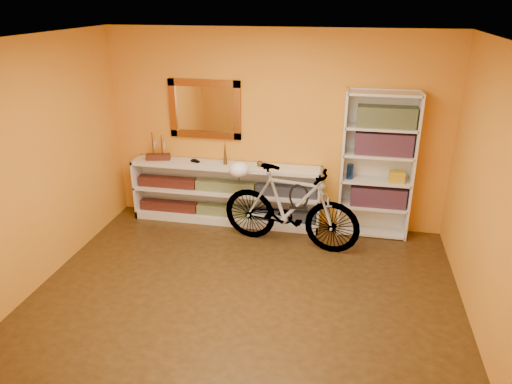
% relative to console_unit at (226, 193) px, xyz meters
% --- Properties ---
extents(floor, '(4.50, 4.00, 0.01)m').
position_rel_console_unit_xyz_m(floor, '(0.65, -1.81, -0.43)').
color(floor, '#32210E').
rests_on(floor, ground).
extents(ceiling, '(4.50, 4.00, 0.01)m').
position_rel_console_unit_xyz_m(ceiling, '(0.65, -1.81, 2.18)').
color(ceiling, silver).
rests_on(ceiling, ground).
extents(back_wall, '(4.50, 0.01, 2.60)m').
position_rel_console_unit_xyz_m(back_wall, '(0.65, 0.19, 0.88)').
color(back_wall, orange).
rests_on(back_wall, ground).
extents(left_wall, '(0.01, 4.00, 2.60)m').
position_rel_console_unit_xyz_m(left_wall, '(-1.61, -1.81, 0.88)').
color(left_wall, orange).
rests_on(left_wall, ground).
extents(right_wall, '(0.01, 4.00, 2.60)m').
position_rel_console_unit_xyz_m(right_wall, '(2.90, -1.81, 0.88)').
color(right_wall, orange).
rests_on(right_wall, ground).
extents(gilt_mirror, '(0.98, 0.06, 0.78)m').
position_rel_console_unit_xyz_m(gilt_mirror, '(-0.30, 0.15, 1.12)').
color(gilt_mirror, brown).
rests_on(gilt_mirror, back_wall).
extents(wall_socket, '(0.09, 0.02, 0.09)m').
position_rel_console_unit_xyz_m(wall_socket, '(1.55, 0.17, -0.17)').
color(wall_socket, silver).
rests_on(wall_socket, back_wall).
extents(console_unit, '(2.60, 0.35, 0.85)m').
position_rel_console_unit_xyz_m(console_unit, '(0.00, 0.00, 0.00)').
color(console_unit, silver).
rests_on(console_unit, floor).
extents(cd_row_lower, '(2.50, 0.13, 0.14)m').
position_rel_console_unit_xyz_m(cd_row_lower, '(0.00, -0.02, -0.26)').
color(cd_row_lower, black).
rests_on(cd_row_lower, console_unit).
extents(cd_row_upper, '(2.50, 0.13, 0.14)m').
position_rel_console_unit_xyz_m(cd_row_upper, '(0.00, -0.02, 0.11)').
color(cd_row_upper, navy).
rests_on(cd_row_upper, console_unit).
extents(model_ship, '(0.34, 0.19, 0.39)m').
position_rel_console_unit_xyz_m(model_ship, '(-0.95, 0.00, 0.62)').
color(model_ship, '#411D12').
rests_on(model_ship, console_unit).
extents(toy_car, '(0.00, 0.01, 0.00)m').
position_rel_console_unit_xyz_m(toy_car, '(-0.42, 0.00, 0.43)').
color(toy_car, black).
rests_on(toy_car, console_unit).
extents(bronze_ornament, '(0.06, 0.06, 0.33)m').
position_rel_console_unit_xyz_m(bronze_ornament, '(0.00, 0.00, 0.59)').
color(bronze_ornament, brown).
rests_on(bronze_ornament, console_unit).
extents(decorative_orb, '(0.08, 0.08, 0.08)m').
position_rel_console_unit_xyz_m(decorative_orb, '(0.48, 0.00, 0.47)').
color(decorative_orb, brown).
rests_on(decorative_orb, console_unit).
extents(bookcase, '(0.90, 0.30, 1.90)m').
position_rel_console_unit_xyz_m(bookcase, '(1.99, 0.03, 0.52)').
color(bookcase, silver).
rests_on(bookcase, floor).
extents(book_row_a, '(0.70, 0.22, 0.26)m').
position_rel_console_unit_xyz_m(book_row_a, '(2.04, 0.03, 0.12)').
color(book_row_a, maroon).
rests_on(book_row_a, bookcase).
extents(book_row_b, '(0.70, 0.22, 0.28)m').
position_rel_console_unit_xyz_m(book_row_b, '(2.04, 0.03, 0.83)').
color(book_row_b, maroon).
rests_on(book_row_b, bookcase).
extents(book_row_c, '(0.70, 0.22, 0.25)m').
position_rel_console_unit_xyz_m(book_row_c, '(2.04, 0.03, 1.16)').
color(book_row_c, navy).
rests_on(book_row_c, bookcase).
extents(travel_mug, '(0.09, 0.09, 0.19)m').
position_rel_console_unit_xyz_m(travel_mug, '(1.66, 0.01, 0.44)').
color(travel_mug, navy).
rests_on(travel_mug, bookcase).
extents(red_tin, '(0.18, 0.18, 0.18)m').
position_rel_console_unit_xyz_m(red_tin, '(1.79, 0.06, 1.13)').
color(red_tin, maroon).
rests_on(red_tin, bookcase).
extents(yellow_bag, '(0.20, 0.14, 0.15)m').
position_rel_console_unit_xyz_m(yellow_bag, '(2.24, -0.01, 0.41)').
color(yellow_bag, gold).
rests_on(yellow_bag, bookcase).
extents(bicycle, '(0.76, 1.85, 1.06)m').
position_rel_console_unit_xyz_m(bicycle, '(0.96, -0.50, 0.10)').
color(bicycle, silver).
rests_on(bicycle, floor).
extents(helmet, '(0.26, 0.24, 0.19)m').
position_rel_console_unit_xyz_m(helmet, '(0.28, -0.38, 0.50)').
color(helmet, white).
rests_on(helmet, bicycle).
extents(u_lock, '(0.24, 0.03, 0.24)m').
position_rel_console_unit_xyz_m(u_lock, '(1.06, -0.52, 0.26)').
color(u_lock, black).
rests_on(u_lock, bicycle).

